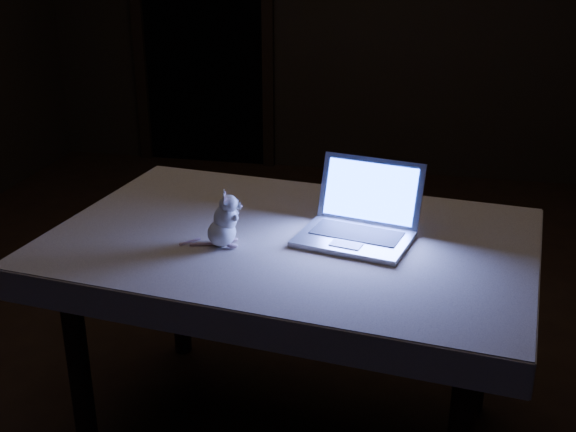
# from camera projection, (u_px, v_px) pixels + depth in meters

# --- Properties ---
(floor) EXTENTS (5.00, 5.00, 0.00)m
(floor) POSITION_uv_depth(u_px,v_px,m) (275.00, 347.00, 3.10)
(floor) COLOR black
(floor) RESTS_ON ground
(doorway) EXTENTS (1.06, 0.36, 2.13)m
(doorway) POSITION_uv_depth(u_px,v_px,m) (202.00, 19.00, 5.19)
(doorway) COLOR black
(doorway) RESTS_ON back_wall
(table) EXTENTS (1.51, 1.08, 0.76)m
(table) POSITION_uv_depth(u_px,v_px,m) (291.00, 340.00, 2.45)
(table) COLOR black
(table) RESTS_ON floor
(tablecloth) EXTENTS (1.53, 1.03, 0.10)m
(tablecloth) POSITION_uv_depth(u_px,v_px,m) (290.00, 255.00, 2.29)
(tablecloth) COLOR beige
(tablecloth) RESTS_ON table
(laptop) EXTENTS (0.40, 0.37, 0.23)m
(laptop) POSITION_uv_depth(u_px,v_px,m) (355.00, 207.00, 2.22)
(laptop) COLOR #A9A9AD
(laptop) RESTS_ON tablecloth
(plush_mouse) EXTENTS (0.13, 0.13, 0.17)m
(plush_mouse) POSITION_uv_depth(u_px,v_px,m) (221.00, 219.00, 2.20)
(plush_mouse) COLOR white
(plush_mouse) RESTS_ON tablecloth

